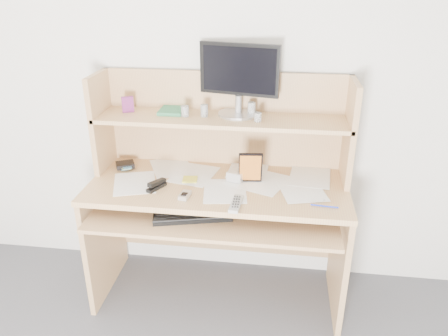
# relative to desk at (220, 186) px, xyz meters

# --- Properties ---
(back_wall) EXTENTS (3.60, 0.04, 2.50)m
(back_wall) POSITION_rel_desk_xyz_m (0.00, 0.24, 0.56)
(back_wall) COLOR silver
(back_wall) RESTS_ON floor
(desk) EXTENTS (1.40, 0.70, 1.30)m
(desk) POSITION_rel_desk_xyz_m (0.00, 0.00, 0.00)
(desk) COLOR tan
(desk) RESTS_ON floor
(paper_clutter) EXTENTS (1.32, 0.54, 0.01)m
(paper_clutter) POSITION_rel_desk_xyz_m (0.00, -0.08, 0.06)
(paper_clutter) COLOR white
(paper_clutter) RESTS_ON desk
(keyboard) EXTENTS (0.42, 0.24, 0.03)m
(keyboard) POSITION_rel_desk_xyz_m (-0.10, -0.28, -0.03)
(keyboard) COLOR black
(keyboard) RESTS_ON desk
(tv_remote) EXTENTS (0.06, 0.17, 0.02)m
(tv_remote) POSITION_rel_desk_xyz_m (0.13, -0.31, 0.07)
(tv_remote) COLOR #A3A39E
(tv_remote) RESTS_ON paper_clutter
(flip_phone) EXTENTS (0.06, 0.09, 0.02)m
(flip_phone) POSITION_rel_desk_xyz_m (-0.14, -0.26, 0.07)
(flip_phone) COLOR silver
(flip_phone) RESTS_ON paper_clutter
(stapler) EXTENTS (0.09, 0.13, 0.04)m
(stapler) POSITION_rel_desk_xyz_m (-0.31, -0.18, 0.08)
(stapler) COLOR black
(stapler) RESTS_ON paper_clutter
(wallet) EXTENTS (0.13, 0.12, 0.03)m
(wallet) POSITION_rel_desk_xyz_m (-0.57, 0.06, 0.07)
(wallet) COLOR black
(wallet) RESTS_ON paper_clutter
(sticky_note_pad) EXTENTS (0.09, 0.09, 0.01)m
(sticky_note_pad) POSITION_rel_desk_xyz_m (-0.16, -0.06, 0.06)
(sticky_note_pad) COLOR yellow
(sticky_note_pad) RESTS_ON desk
(digital_camera) EXTENTS (0.09, 0.06, 0.05)m
(digital_camera) POSITION_rel_desk_xyz_m (0.09, -0.05, 0.09)
(digital_camera) COLOR silver
(digital_camera) RESTS_ON paper_clutter
(game_case) EXTENTS (0.13, 0.03, 0.18)m
(game_case) POSITION_rel_desk_xyz_m (0.17, -0.05, 0.15)
(game_case) COLOR black
(game_case) RESTS_ON paper_clutter
(blue_pen) EXTENTS (0.13, 0.02, 0.01)m
(blue_pen) POSITION_rel_desk_xyz_m (0.55, -0.27, 0.07)
(blue_pen) COLOR #172BAC
(blue_pen) RESTS_ON paper_clutter
(card_box) EXTENTS (0.07, 0.05, 0.09)m
(card_box) POSITION_rel_desk_xyz_m (-0.53, 0.09, 0.43)
(card_box) COLOR maroon
(card_box) RESTS_ON desk
(shelf_book) EXTENTS (0.13, 0.18, 0.02)m
(shelf_book) POSITION_rel_desk_xyz_m (-0.29, 0.13, 0.40)
(shelf_book) COLOR #2E734B
(shelf_book) RESTS_ON desk
(chip_stack_a) EXTENTS (0.05, 0.05, 0.06)m
(chip_stack_a) POSITION_rel_desk_xyz_m (-0.20, 0.06, 0.42)
(chip_stack_a) COLOR black
(chip_stack_a) RESTS_ON desk
(chip_stack_b) EXTENTS (0.05, 0.05, 0.07)m
(chip_stack_b) POSITION_rel_desk_xyz_m (-0.09, 0.07, 0.42)
(chip_stack_b) COLOR silver
(chip_stack_b) RESTS_ON desk
(chip_stack_c) EXTENTS (0.05, 0.05, 0.05)m
(chip_stack_c) POSITION_rel_desk_xyz_m (0.20, 0.02, 0.41)
(chip_stack_c) COLOR black
(chip_stack_c) RESTS_ON desk
(chip_stack_d) EXTENTS (0.04, 0.04, 0.07)m
(chip_stack_d) POSITION_rel_desk_xyz_m (0.16, 0.12, 0.42)
(chip_stack_d) COLOR white
(chip_stack_d) RESTS_ON desk
(monitor) EXTENTS (0.44, 0.22, 0.38)m
(monitor) POSITION_rel_desk_xyz_m (0.09, 0.14, 0.59)
(monitor) COLOR #B8B9BE
(monitor) RESTS_ON desk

